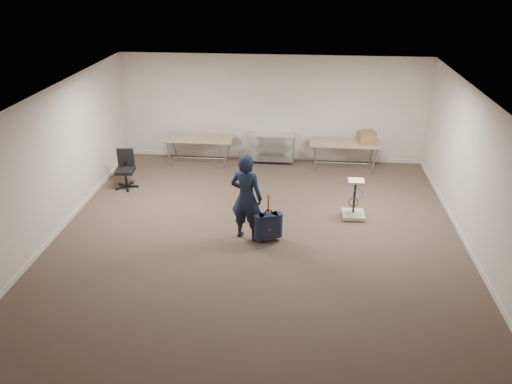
# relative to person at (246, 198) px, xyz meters

# --- Properties ---
(ground) EXTENTS (9.00, 9.00, 0.00)m
(ground) POSITION_rel_person_xyz_m (0.22, -0.19, -0.87)
(ground) COLOR #49392C
(ground) RESTS_ON ground
(room_shell) EXTENTS (8.00, 9.00, 9.00)m
(room_shell) POSITION_rel_person_xyz_m (0.22, 1.19, -0.82)
(room_shell) COLOR beige
(room_shell) RESTS_ON ground
(folding_table_left) EXTENTS (1.80, 0.75, 0.73)m
(folding_table_left) POSITION_rel_person_xyz_m (-1.68, 3.76, -0.19)
(folding_table_left) COLOR #907C58
(folding_table_left) RESTS_ON ground
(folding_table_right) EXTENTS (1.80, 0.75, 0.73)m
(folding_table_right) POSITION_rel_person_xyz_m (2.12, 3.76, -0.19)
(folding_table_right) COLOR #907C58
(folding_table_right) RESTS_ON ground
(wire_shelf) EXTENTS (1.22, 0.47, 0.80)m
(wire_shelf) POSITION_rel_person_xyz_m (0.22, 4.01, -0.43)
(wire_shelf) COLOR silver
(wire_shelf) RESTS_ON ground
(person) EXTENTS (0.72, 0.57, 1.74)m
(person) POSITION_rel_person_xyz_m (0.00, 0.00, 0.00)
(person) COLOR black
(person) RESTS_ON ground
(suitcase) EXTENTS (0.41, 0.31, 0.99)m
(suitcase) POSITION_rel_person_xyz_m (0.43, -0.10, -0.53)
(suitcase) COLOR black
(suitcase) RESTS_ON ground
(office_chair) EXTENTS (0.56, 0.56, 0.92)m
(office_chair) POSITION_rel_person_xyz_m (-3.13, 2.10, -0.59)
(office_chair) COLOR black
(office_chair) RESTS_ON ground
(equipment_cart) EXTENTS (0.48, 0.48, 0.86)m
(equipment_cart) POSITION_rel_person_xyz_m (2.16, 1.05, -0.64)
(equipment_cart) COLOR #EDE7CB
(equipment_cart) RESTS_ON ground
(cardboard_box) EXTENTS (0.49, 0.42, 0.31)m
(cardboard_box) POSITION_rel_person_xyz_m (2.64, 3.73, 0.02)
(cardboard_box) COLOR #936544
(cardboard_box) RESTS_ON folding_table_right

